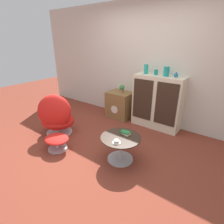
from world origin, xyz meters
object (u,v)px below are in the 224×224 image
Objects in this scene: sideboard at (157,102)px; book_stack at (125,133)px; vase_inner_left at (156,72)px; tv_console at (120,105)px; vase_leftmost at (146,69)px; vase_inner_right at (166,71)px; teacup at (116,142)px; potted_plant at (122,88)px; ottoman at (57,140)px; vase_rightmost at (176,75)px; coffee_table at (120,145)px; egg_chair at (56,117)px.

book_stack is at bearing -87.95° from sideboard.
vase_inner_left reaches higher than book_stack.
sideboard is at bearing 2.71° from tv_console.
vase_leftmost is (-0.32, 0.00, 0.67)m from sideboard.
vase_inner_right is (1.05, 0.05, 0.91)m from tv_console.
teacup is 0.81× the size of book_stack.
vase_leftmost is 1.54× the size of teacup.
ottoman is at bearing -94.44° from potted_plant.
vase_leftmost is at bearing 103.66° from teacup.
vase_inner_right is at bearing 0.00° from vase_inner_left.
potted_plant is (-1.20, -0.05, -0.44)m from vase_rightmost.
sideboard is 0.69m from vase_rightmost.
vase_leftmost is (-0.36, 1.46, 0.96)m from coffee_table.
ottoman is at bearing -125.53° from vase_rightmost.
coffee_table is at bearing -93.30° from vase_inner_right.
vase_leftmost is 0.44m from vase_inner_right.
vase_inner_right is 1.81m from teacup.
vase_rightmost is at bearing 0.00° from vase_inner_right.
potted_plant reaches higher than book_stack.
sideboard is 11.64× the size of vase_rightmost.
sideboard reaches higher than book_stack.
teacup is at bearing 12.77° from ottoman.
vase_inner_left is (0.23, 0.00, -0.04)m from vase_leftmost.
potted_plant reaches higher than ottoman.
ottoman is (0.43, -0.34, -0.21)m from egg_chair.
vase_leftmost is (0.61, 0.05, 0.92)m from tv_console.
vase_inner_left is (0.93, 1.88, 1.01)m from ottoman.
vase_rightmost is at bearing 40.99° from egg_chair.
vase_inner_right is (0.08, 1.46, 0.96)m from coffee_table.
ottoman is 2.89× the size of book_stack.
ottoman is 4.19× the size of vase_inner_left.
vase_leftmost reaches higher than potted_plant.
tv_console is at bearing 124.29° from coffee_table.
egg_chair reaches higher than potted_plant.
vase_inner_left is 0.58× the size of vase_inner_right.
egg_chair is 4.80× the size of potted_plant.
potted_plant is 1.62m from book_stack.
vase_inner_left is at bearing 0.00° from vase_leftmost.
tv_console is at bearing 122.43° from teacup.
sideboard reaches higher than potted_plant.
ottoman is 2.45× the size of potted_plant.
tv_console is 1.88m from teacup.
vase_inner_left is at bearing 180.00° from vase_rightmost.
vase_inner_right is at bearing 0.00° from vase_leftmost.
vase_inner_left is at bearing 63.58° from ottoman.
tv_console is 1.58m from egg_chair.
vase_inner_left is at bearing 95.96° from teacup.
tv_console is 6.53× the size of vase_rightmost.
vase_inner_left is at bearing 180.00° from vase_inner_right.
vase_inner_right reaches higher than teacup.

